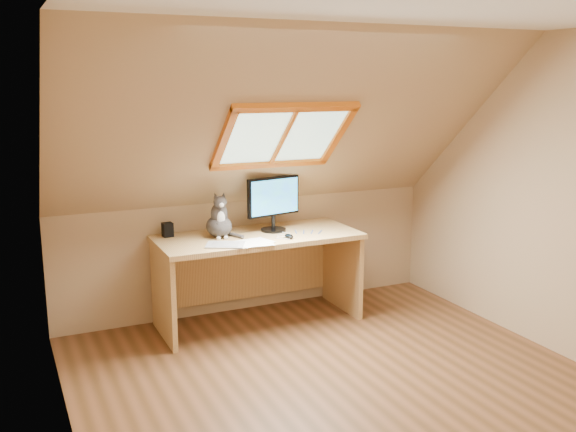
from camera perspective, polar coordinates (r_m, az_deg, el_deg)
ground at (r=4.50m, az=5.24°, el=-15.03°), size 3.50×3.50×0.00m
room_shell at (r=3.98m, az=6.31°, el=3.08°), size 3.52×3.52×2.41m
desk at (r=5.49m, az=-2.96°, el=-3.85°), size 1.70×0.74×0.77m
monitor at (r=5.44m, az=-1.29°, el=1.42°), size 0.50×0.21×0.47m
cat at (r=5.28m, az=-6.14°, el=-0.43°), size 0.23×0.27×0.38m
desk_speaker at (r=5.38m, az=-10.66°, el=-1.21°), size 0.09×0.09×0.12m
graphics_tablet at (r=5.03m, az=-5.60°, el=-2.57°), size 0.36×0.32×0.01m
mouse at (r=5.24m, az=0.09°, el=-1.81°), size 0.06×0.11×0.03m
papers at (r=5.07m, az=-3.59°, el=-2.49°), size 0.35×0.30×0.01m
cables at (r=5.39m, az=0.97°, el=-1.56°), size 0.51×0.26×0.01m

